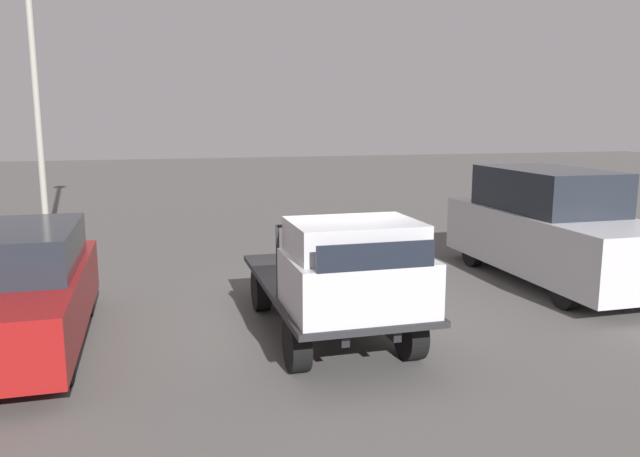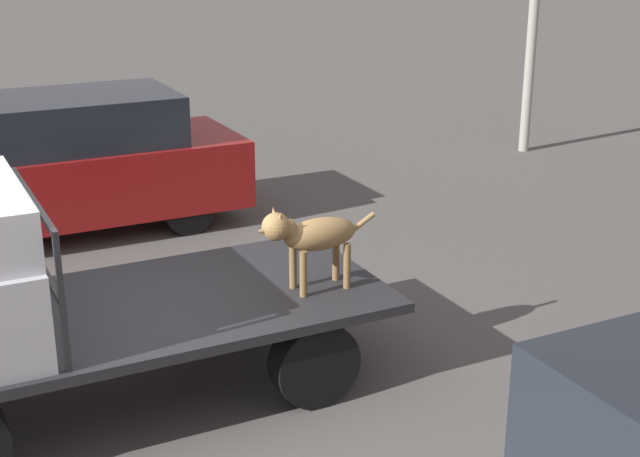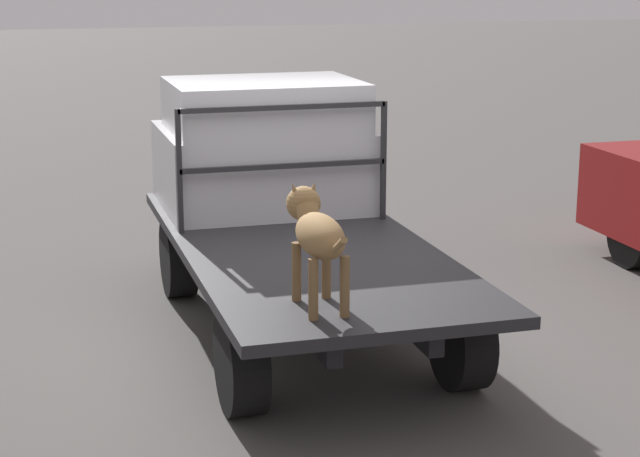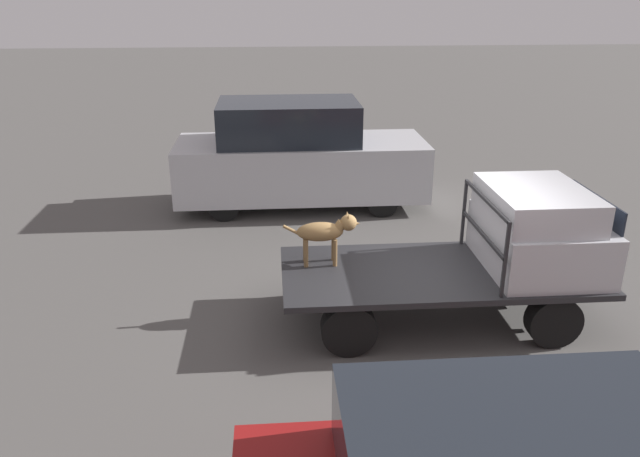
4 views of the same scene
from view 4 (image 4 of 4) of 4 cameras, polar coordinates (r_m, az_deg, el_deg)
The scene contains 6 objects.
ground_plane at distance 8.77m, azimuth 10.50°, elevation -8.09°, with size 80.00×80.00×0.00m, color #514F4C.
flatbed_truck at distance 8.52m, azimuth 10.75°, elevation -4.84°, with size 4.17×1.83×0.75m.
truck_cab at distance 8.66m, azimuth 19.36°, elevation -0.14°, with size 1.42×1.71×1.09m.
truck_headboard at distance 8.35m, azimuth 14.74°, elevation 0.46°, with size 0.04×1.71×0.97m.
dog at distance 8.28m, azimuth 0.63°, elevation -0.25°, with size 1.03×0.26×0.72m.
parked_pickup_far at distance 12.65m, azimuth -2.01°, elevation 6.61°, with size 4.98×1.86×2.14m.
Camera 4 is at (-2.16, -7.35, 4.27)m, focal length 35.00 mm.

